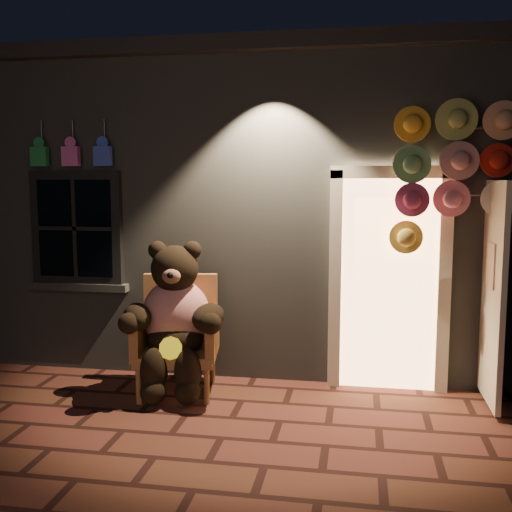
# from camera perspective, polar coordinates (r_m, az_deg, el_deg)

# --- Properties ---
(ground) EXTENTS (60.00, 60.00, 0.00)m
(ground) POSITION_cam_1_polar(r_m,az_deg,el_deg) (5.01, -3.35, -16.92)
(ground) COLOR #562721
(ground) RESTS_ON ground
(shop_building) EXTENTS (7.30, 5.95, 3.51)m
(shop_building) POSITION_cam_1_polar(r_m,az_deg,el_deg) (8.52, 2.75, 5.03)
(shop_building) COLOR slate
(shop_building) RESTS_ON ground
(wicker_armchair) EXTENTS (0.86, 0.80, 1.12)m
(wicker_armchair) POSITION_cam_1_polar(r_m,az_deg,el_deg) (5.93, -7.43, -7.40)
(wicker_armchair) COLOR #98603B
(wicker_armchair) RESTS_ON ground
(teddy_bear) EXTENTS (1.04, 0.88, 1.45)m
(teddy_bear) POSITION_cam_1_polar(r_m,az_deg,el_deg) (5.75, -7.75, -5.91)
(teddy_bear) COLOR #B21512
(teddy_bear) RESTS_ON ground
(hat_rack) EXTENTS (1.70, 0.22, 2.75)m
(hat_rack) POSITION_cam_1_polar(r_m,az_deg,el_deg) (5.82, 20.20, 7.74)
(hat_rack) COLOR #59595E
(hat_rack) RESTS_ON ground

